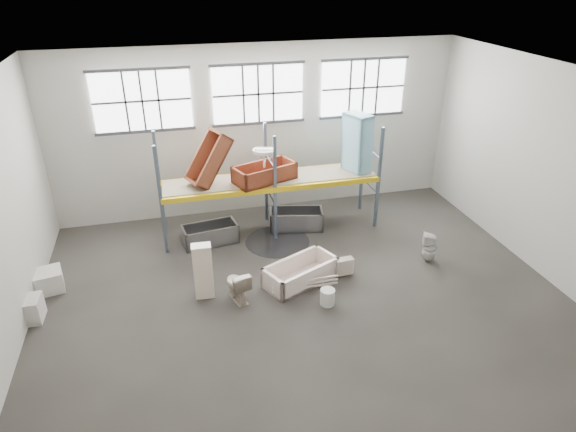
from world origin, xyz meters
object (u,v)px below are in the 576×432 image
object	(u,v)px
bathtub_beige	(300,272)
toilet_white	(430,248)
blue_tub_upright	(357,144)
bucket	(327,297)
cistern_tall	(203,271)
steel_tub_right	(296,219)
rust_tub_flat	(265,173)
toilet_beige	(237,285)
steel_tub_left	(210,234)
carton_near	(26,310)

from	to	relation	value
bathtub_beige	toilet_white	bearing A→B (deg)	-23.37
blue_tub_upright	bucket	world-z (taller)	blue_tub_upright
bathtub_beige	cistern_tall	size ratio (longest dim) A/B	1.32
steel_tub_right	rust_tub_flat	xyz separation A→B (m)	(-0.90, 0.00, 1.54)
steel_tub_right	toilet_beige	bearing A→B (deg)	-126.24
blue_tub_upright	rust_tub_flat	bearing A→B (deg)	-178.01
bathtub_beige	blue_tub_upright	bearing A→B (deg)	24.36
steel_tub_left	blue_tub_upright	world-z (taller)	blue_tub_upright
rust_tub_flat	carton_near	world-z (taller)	rust_tub_flat
bucket	toilet_beige	bearing A→B (deg)	160.68
cistern_tall	blue_tub_upright	distance (m)	5.74
steel_tub_left	toilet_beige	bearing A→B (deg)	-83.48
rust_tub_flat	steel_tub_left	bearing A→B (deg)	-170.87
carton_near	steel_tub_right	bearing A→B (deg)	21.32
steel_tub_right	blue_tub_upright	world-z (taller)	blue_tub_upright
blue_tub_upright	cistern_tall	bearing A→B (deg)	-149.43
toilet_white	toilet_beige	bearing A→B (deg)	-62.88
cistern_tall	steel_tub_left	size ratio (longest dim) A/B	0.92
cistern_tall	steel_tub_right	world-z (taller)	cistern_tall
cistern_tall	blue_tub_upright	size ratio (longest dim) A/B	0.80
toilet_beige	steel_tub_right	world-z (taller)	toilet_beige
toilet_beige	rust_tub_flat	bearing A→B (deg)	-129.60
steel_tub_right	carton_near	bearing A→B (deg)	-158.68
steel_tub_right	carton_near	xyz separation A→B (m)	(-6.75, -2.63, -0.01)
cistern_tall	rust_tub_flat	distance (m)	3.56
toilet_white	blue_tub_upright	xyz separation A→B (m)	(-1.07, 2.70, 2.00)
bucket	bathtub_beige	bearing A→B (deg)	109.23
toilet_white	cistern_tall	bearing A→B (deg)	-66.72
cistern_tall	bucket	distance (m)	2.89
toilet_beige	cistern_tall	size ratio (longest dim) A/B	0.58
steel_tub_left	blue_tub_upright	bearing A→B (deg)	4.69
cistern_tall	steel_tub_right	size ratio (longest dim) A/B	0.89
bathtub_beige	toilet_white	size ratio (longest dim) A/B	2.25
rust_tub_flat	bucket	bearing A→B (deg)	-80.21
bucket	cistern_tall	bearing A→B (deg)	159.19
cistern_tall	steel_tub_right	distance (m)	3.99
toilet_white	bucket	bearing A→B (deg)	-48.18
toilet_white	carton_near	distance (m)	9.61
carton_near	toilet_beige	bearing A→B (deg)	-4.83
toilet_beige	blue_tub_upright	bearing A→B (deg)	-158.27
toilet_beige	toilet_white	size ratio (longest dim) A/B	0.99
bathtub_beige	carton_near	distance (m)	6.13
cistern_tall	blue_tub_upright	world-z (taller)	blue_tub_upright
bathtub_beige	toilet_beige	distance (m)	1.63
rust_tub_flat	carton_near	distance (m)	6.60
bathtub_beige	bucket	size ratio (longest dim) A/B	4.62
carton_near	rust_tub_flat	bearing A→B (deg)	24.29
toilet_white	steel_tub_left	size ratio (longest dim) A/B	0.54
toilet_white	blue_tub_upright	bearing A→B (deg)	-135.88
toilet_white	steel_tub_left	distance (m)	5.88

